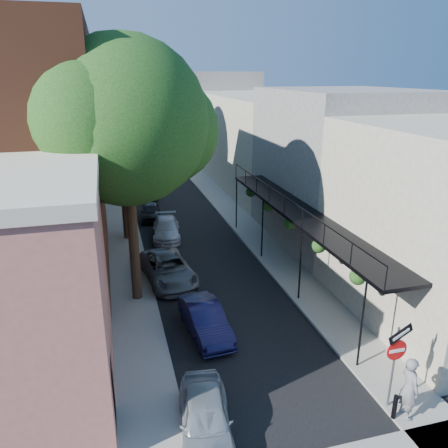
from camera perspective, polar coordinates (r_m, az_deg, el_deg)
road_surface at (r=39.76m, az=-7.95°, el=4.60°), size 6.00×64.00×0.01m
sidewalk_left at (r=39.49m, az=-13.73°, el=4.22°), size 2.00×64.00×0.12m
sidewalk_right at (r=40.41m, az=-2.31°, el=5.09°), size 2.00×64.00×0.12m
buildings_left at (r=37.64m, az=-22.45°, el=10.21°), size 10.10×59.10×12.00m
buildings_right at (r=40.47m, az=4.82°, el=11.36°), size 9.80×55.00×10.00m
sign_post at (r=14.37m, az=21.56°, el=-15.43°), size 0.89×0.17×2.99m
bollard at (r=14.88m, az=21.40°, el=-21.34°), size 0.14×0.14×0.80m
oak_near at (r=18.65m, az=-11.47°, el=12.65°), size 7.48×6.80×11.42m
oak_mid at (r=26.65m, az=-12.74°, el=12.64°), size 6.60×6.00×10.20m
oak_far at (r=35.57m, az=-13.56°, el=16.05°), size 7.70×7.00×11.90m
parked_car_a at (r=13.53m, az=-2.43°, el=-23.98°), size 1.95×3.82×1.25m
parked_car_b at (r=17.69m, az=-2.46°, el=-12.40°), size 1.63×3.87×1.24m
parked_car_c at (r=21.97m, az=-7.30°, el=-5.84°), size 2.70×4.90×1.30m
parked_car_d at (r=27.71m, az=-7.55°, el=-0.60°), size 2.10×4.19×1.17m
parked_car_e at (r=31.39m, az=-9.55°, el=1.62°), size 1.66×3.39×1.11m
parked_car_f at (r=36.98m, az=-9.62°, el=4.31°), size 1.25×3.46×1.14m
pedestrian at (r=14.72m, az=23.03°, el=-19.08°), size 0.51×0.75×2.01m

